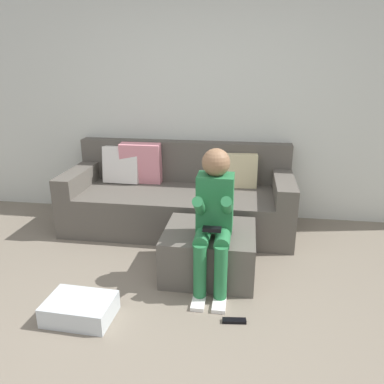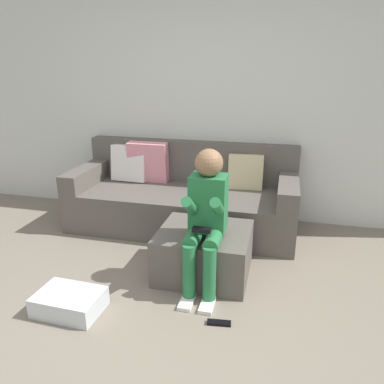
% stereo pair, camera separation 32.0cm
% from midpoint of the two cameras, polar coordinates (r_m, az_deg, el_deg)
% --- Properties ---
extents(ground_plane, '(8.25, 8.25, 0.00)m').
position_cam_midpoint_polar(ground_plane, '(2.68, -4.41, -21.58)').
color(ground_plane, slate).
extents(wall_back, '(6.35, 0.10, 2.69)m').
position_cam_midpoint_polar(wall_back, '(4.35, 5.11, 13.71)').
color(wall_back, silver).
rests_on(wall_back, ground_plane).
extents(couch_sectional, '(2.40, 0.95, 0.89)m').
position_cam_midpoint_polar(couch_sectional, '(4.18, 0.79, -0.93)').
color(couch_sectional, '#59544C').
rests_on(couch_sectional, ground_plane).
extents(ottoman, '(0.76, 0.68, 0.40)m').
position_cam_midpoint_polar(ottoman, '(3.28, 4.67, -9.08)').
color(ottoman, '#59544C').
rests_on(ottoman, ground_plane).
extents(person_seated, '(0.29, 0.59, 1.12)m').
position_cam_midpoint_polar(person_seated, '(2.94, 5.25, -3.26)').
color(person_seated, '#26723F').
rests_on(person_seated, ground_plane).
extents(storage_bin, '(0.49, 0.35, 0.15)m').
position_cam_midpoint_polar(storage_bin, '(2.98, -14.95, -15.78)').
color(storage_bin, silver).
rests_on(storage_bin, ground_plane).
extents(remote_near_ottoman, '(0.17, 0.07, 0.02)m').
position_cam_midpoint_polar(remote_near_ottoman, '(2.82, 7.51, -19.02)').
color(remote_near_ottoman, black).
rests_on(remote_near_ottoman, ground_plane).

